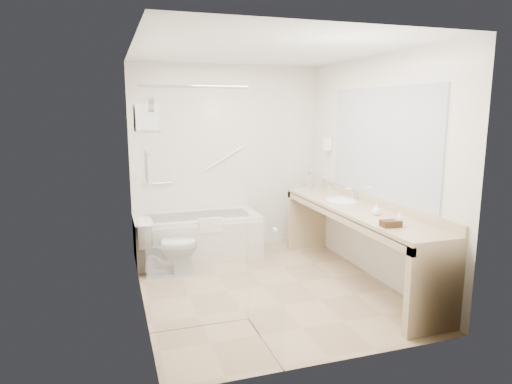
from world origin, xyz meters
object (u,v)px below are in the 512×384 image
object	(u,v)px
bathtub	(198,236)
vanity_counter	(356,226)
amenity_basket	(391,224)
water_bottle_left	(331,192)
toilet	(168,247)

from	to	relation	value
bathtub	vanity_counter	xyz separation A→B (m)	(1.52, -1.39, 0.36)
bathtub	amenity_basket	size ratio (longest dim) A/B	9.07
bathtub	water_bottle_left	bearing A→B (deg)	-31.77
bathtub	water_bottle_left	xyz separation A→B (m)	(1.45, -0.90, 0.66)
bathtub	vanity_counter	size ratio (longest dim) A/B	0.59
water_bottle_left	bathtub	bearing A→B (deg)	148.23
bathtub	vanity_counter	distance (m)	2.09
toilet	water_bottle_left	xyz separation A→B (m)	(1.90, -0.36, 0.61)
toilet	amenity_basket	size ratio (longest dim) A/B	3.87
water_bottle_left	vanity_counter	bearing A→B (deg)	-81.53
vanity_counter	water_bottle_left	size ratio (longest dim) A/B	13.64
vanity_counter	toilet	distance (m)	2.17
bathtub	amenity_basket	world-z (taller)	amenity_basket
amenity_basket	toilet	bearing A→B (deg)	137.57
toilet	amenity_basket	xyz separation A→B (m)	(1.84, -1.68, 0.54)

